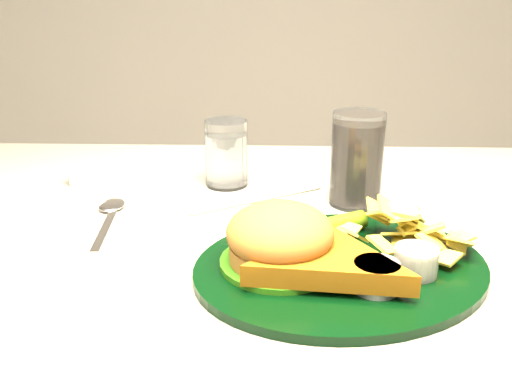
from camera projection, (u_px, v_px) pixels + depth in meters
dinner_plate at (342, 241)px, 0.61m from camera, size 0.40×0.37×0.07m
water_glass at (226, 153)px, 0.87m from camera, size 0.08×0.08×0.10m
cola_glass at (357, 159)px, 0.79m from camera, size 0.09×0.09×0.13m
fork_napkin at (393, 256)px, 0.65m from camera, size 0.17×0.19×0.01m
spoon at (104, 229)px, 0.72m from camera, size 0.06×0.17×0.01m
ramekin at (83, 175)px, 0.89m from camera, size 0.06×0.06×0.03m
wrapped_straw at (257, 199)px, 0.82m from camera, size 0.23×0.18×0.01m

